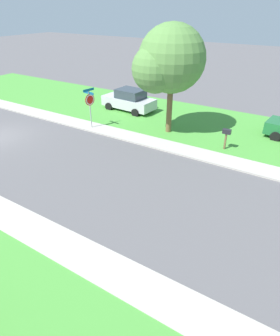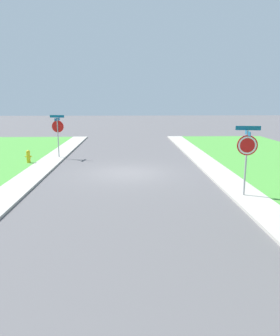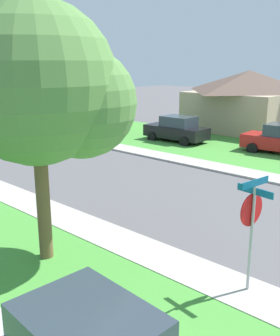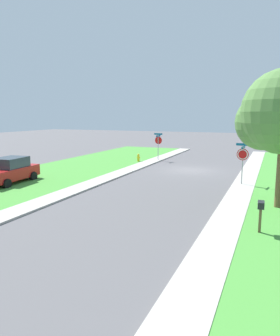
# 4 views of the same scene
# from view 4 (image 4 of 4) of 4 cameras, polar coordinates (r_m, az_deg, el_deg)

# --- Properties ---
(ground_plane) EXTENTS (120.00, 120.00, 0.00)m
(ground_plane) POSITION_cam_4_polar(r_m,az_deg,el_deg) (27.27, 8.84, -0.39)
(ground_plane) COLOR #565456
(sidewalk_east) EXTENTS (1.40, 56.00, 0.10)m
(sidewalk_east) POSITION_cam_4_polar(r_m,az_deg,el_deg) (18.52, -15.05, -5.10)
(sidewalk_east) COLOR #ADA89E
(sidewalk_east) RESTS_ON ground
(sidewalk_west) EXTENTS (1.40, 56.00, 0.10)m
(sidewalk_west) POSITION_cam_4_polar(r_m,az_deg,el_deg) (14.91, 15.24, -8.63)
(sidewalk_west) COLOR #ADA89E
(sidewalk_west) RESTS_ON ground
(stop_sign_near_corner) EXTENTS (0.91, 0.91, 2.77)m
(stop_sign_near_corner) POSITION_cam_4_polar(r_m,az_deg,el_deg) (32.46, 3.26, 4.61)
(stop_sign_near_corner) COLOR #9E9EA3
(stop_sign_near_corner) RESTS_ON ground
(stop_sign_far_corner) EXTENTS (0.91, 0.91, 2.77)m
(stop_sign_far_corner) POSITION_cam_4_polar(r_m,az_deg,el_deg) (21.91, 17.71, 1.88)
(stop_sign_far_corner) COLOR #9E9EA3
(stop_sign_far_corner) RESTS_ON ground
(car_red_behind_trees) EXTENTS (2.31, 4.44, 1.76)m
(car_red_behind_trees) POSITION_cam_4_polar(r_m,az_deg,el_deg) (23.31, -22.08, -0.45)
(car_red_behind_trees) COLOR red
(car_red_behind_trees) RESTS_ON ground
(tree_sidewalk_near) EXTENTS (4.36, 4.05, 6.75)m
(tree_sidewalk_near) POSITION_cam_4_polar(r_m,az_deg,el_deg) (17.00, 23.39, 8.63)
(tree_sidewalk_near) COLOR brown
(tree_sidewalk_near) RESTS_ON ground
(fire_hydrant) EXTENTS (0.38, 0.22, 0.83)m
(fire_hydrant) POSITION_cam_4_polar(r_m,az_deg,el_deg) (31.46, -0.28, 1.82)
(fire_hydrant) COLOR gold
(fire_hydrant) RESTS_ON ground
(mailbox) EXTENTS (0.26, 0.49, 1.31)m
(mailbox) POSITION_cam_4_polar(r_m,az_deg,el_deg) (13.28, 20.58, -6.82)
(mailbox) COLOR brown
(mailbox) RESTS_ON ground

